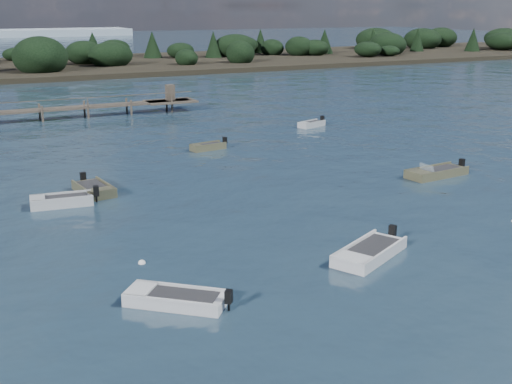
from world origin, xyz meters
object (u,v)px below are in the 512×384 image
dinghy_extra_b (94,191)px  tender_far_grey (62,203)px  dinghy_mid_grey (176,301)px  tender_far_white (208,148)px  dinghy_mid_white_b (436,174)px  tender_far_grey_b (312,125)px  dinghy_extra_a (369,254)px

dinghy_extra_b → tender_far_grey: size_ratio=0.99×
dinghy_mid_grey → tender_far_white: 26.25m
tender_far_grey → dinghy_mid_white_b: tender_far_grey is taller
dinghy_extra_b → dinghy_mid_grey: size_ratio=1.00×
dinghy_extra_b → dinghy_mid_white_b: size_ratio=0.79×
tender_far_grey_b → dinghy_extra_b: dinghy_extra_b is taller
dinghy_extra_b → dinghy_extra_a: size_ratio=0.84×
tender_far_grey → tender_far_white: tender_far_grey is taller
dinghy_mid_grey → dinghy_extra_b: bearing=87.5°
dinghy_mid_white_b → dinghy_extra_a: (-12.12, -9.34, -0.01)m
dinghy_mid_white_b → tender_far_grey_b: bearing=83.8°
tender_far_grey → dinghy_extra_b: bearing=37.5°
dinghy_extra_a → tender_far_white: 23.29m
dinghy_mid_grey → tender_far_white: bearing=64.8°
dinghy_extra_b → tender_far_white: 13.11m
tender_far_grey → dinghy_mid_grey: bearing=-84.2°
tender_far_grey_b → tender_far_white: (-12.04, -4.67, -0.00)m
dinghy_extra_a → tender_far_grey_b: bearing=63.1°
tender_far_grey_b → dinghy_extra_b: 25.78m
dinghy_extra_b → dinghy_mid_white_b: (20.51, -5.97, 0.00)m
dinghy_extra_b → dinghy_extra_a: (8.39, -15.31, -0.01)m
dinghy_mid_grey → tender_far_white: size_ratio=1.21×
tender_far_grey_b → dinghy_mid_white_b: dinghy_mid_white_b is taller
dinghy_extra_b → dinghy_extra_a: dinghy_extra_b is taller
tender_far_grey_b → dinghy_extra_a: bearing=-116.9°
dinghy_mid_grey → tender_far_white: (11.16, 23.76, 0.01)m
dinghy_extra_b → dinghy_mid_grey: dinghy_extra_b is taller
tender_far_white → dinghy_extra_b: bearing=-143.0°
dinghy_extra_b → tender_far_white: size_ratio=1.21×
tender_far_grey_b → dinghy_extra_a: 31.24m
tender_far_grey_b → dinghy_mid_grey: bearing=-129.2°
dinghy_mid_grey → tender_far_grey: bearing=95.8°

